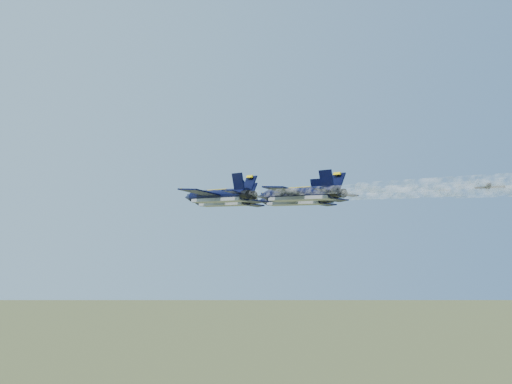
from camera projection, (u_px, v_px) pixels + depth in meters
name	position (u px, v px, depth m)	size (l,w,h in m)	color
jet_lead	(222.00, 201.00, 113.72)	(14.79, 19.60, 4.24)	black
jet_left	(217.00, 196.00, 100.75)	(14.79, 19.60, 4.24)	black
jet_right	(294.00, 200.00, 110.43)	(14.79, 19.60, 4.24)	black
jet_slot	(299.00, 194.00, 96.26)	(14.79, 19.60, 4.24)	black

